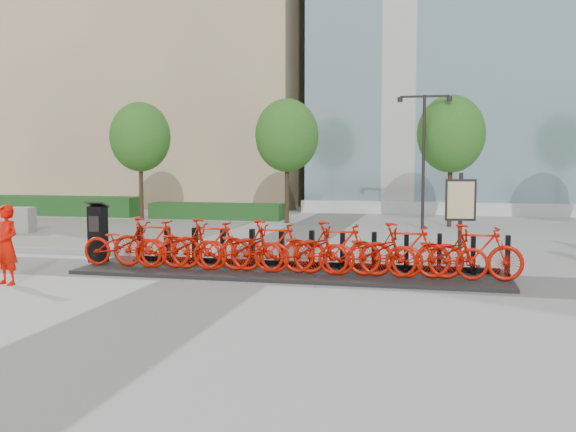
% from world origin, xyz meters
% --- Properties ---
extents(ground, '(120.00, 120.00, 0.00)m').
position_xyz_m(ground, '(0.00, 0.00, 0.00)').
color(ground, '#9A9A9A').
extents(gravel_patch, '(14.00, 14.00, 0.00)m').
position_xyz_m(gravel_patch, '(-10.00, 7.00, 0.01)').
color(gravel_patch, slate).
rests_on(gravel_patch, ground).
extents(hedge_a, '(10.00, 1.40, 0.90)m').
position_xyz_m(hedge_a, '(-14.00, 13.50, 0.45)').
color(hedge_a, '#1B571D').
rests_on(hedge_a, ground).
extents(hedge_b, '(6.00, 1.20, 0.70)m').
position_xyz_m(hedge_b, '(-5.00, 13.20, 0.35)').
color(hedge_b, '#1B571D').
rests_on(hedge_b, ground).
extents(tree_0, '(2.60, 2.60, 5.10)m').
position_xyz_m(tree_0, '(-8.00, 12.00, 3.59)').
color(tree_0, '#332315').
rests_on(tree_0, ground).
extents(tree_1, '(2.60, 2.60, 5.10)m').
position_xyz_m(tree_1, '(-1.50, 12.00, 3.59)').
color(tree_1, '#332315').
rests_on(tree_1, ground).
extents(tree_2, '(2.60, 2.60, 5.10)m').
position_xyz_m(tree_2, '(5.00, 12.00, 3.59)').
color(tree_2, '#332315').
rests_on(tree_2, ground).
extents(streetlamp, '(2.00, 0.20, 5.00)m').
position_xyz_m(streetlamp, '(4.00, 11.00, 3.13)').
color(streetlamp, black).
rests_on(streetlamp, ground).
extents(dock_pad, '(9.60, 2.40, 0.08)m').
position_xyz_m(dock_pad, '(1.30, 0.30, 0.04)').
color(dock_pad, black).
rests_on(dock_pad, ground).
extents(dock_rail_posts, '(8.74, 0.50, 0.85)m').
position_xyz_m(dock_rail_posts, '(1.72, 0.77, 0.51)').
color(dock_rail_posts, black).
rests_on(dock_rail_posts, dock_pad).
extents(bike_0, '(1.98, 0.69, 1.04)m').
position_xyz_m(bike_0, '(-2.60, -0.05, 0.60)').
color(bike_0, '#BD1001').
rests_on(bike_0, dock_pad).
extents(bike_1, '(1.92, 0.54, 1.15)m').
position_xyz_m(bike_1, '(-1.88, -0.05, 0.66)').
color(bike_1, '#BD1001').
rests_on(bike_1, dock_pad).
extents(bike_2, '(1.98, 0.69, 1.04)m').
position_xyz_m(bike_2, '(-1.16, -0.05, 0.60)').
color(bike_2, '#BD1001').
rests_on(bike_2, dock_pad).
extents(bike_3, '(1.92, 0.54, 1.15)m').
position_xyz_m(bike_3, '(-0.44, -0.05, 0.66)').
color(bike_3, '#BD1001').
rests_on(bike_3, dock_pad).
extents(bike_4, '(1.98, 0.69, 1.04)m').
position_xyz_m(bike_4, '(0.28, -0.05, 0.60)').
color(bike_4, '#BD1001').
rests_on(bike_4, dock_pad).
extents(bike_5, '(1.92, 0.54, 1.15)m').
position_xyz_m(bike_5, '(1.00, -0.05, 0.66)').
color(bike_5, '#BD1001').
rests_on(bike_5, dock_pad).
extents(bike_6, '(1.98, 0.69, 1.04)m').
position_xyz_m(bike_6, '(1.72, -0.05, 0.60)').
color(bike_6, '#BD1001').
rests_on(bike_6, dock_pad).
extents(bike_7, '(1.92, 0.54, 1.15)m').
position_xyz_m(bike_7, '(2.44, -0.05, 0.66)').
color(bike_7, '#BD1001').
rests_on(bike_7, dock_pad).
extents(bike_8, '(1.98, 0.69, 1.04)m').
position_xyz_m(bike_8, '(3.16, -0.05, 0.60)').
color(bike_8, '#BD1001').
rests_on(bike_8, dock_pad).
extents(bike_9, '(1.92, 0.54, 1.15)m').
position_xyz_m(bike_9, '(3.88, -0.05, 0.66)').
color(bike_9, '#BD1001').
rests_on(bike_9, dock_pad).
extents(bike_10, '(1.98, 0.69, 1.04)m').
position_xyz_m(bike_10, '(4.60, -0.05, 0.60)').
color(bike_10, '#BD1001').
rests_on(bike_10, dock_pad).
extents(bike_11, '(1.92, 0.54, 1.15)m').
position_xyz_m(bike_11, '(5.32, -0.05, 0.66)').
color(bike_11, '#BD1001').
rests_on(bike_11, dock_pad).
extents(kiosk, '(0.47, 0.40, 1.49)m').
position_xyz_m(kiosk, '(-3.49, 0.38, 0.79)').
color(kiosk, black).
rests_on(kiosk, dock_pad).
extents(worker_red, '(0.69, 0.55, 1.65)m').
position_xyz_m(worker_red, '(-4.03, -2.29, 0.82)').
color(worker_red, '#DD0B00').
rests_on(worker_red, ground).
extents(jersey_barrier, '(2.40, 0.92, 0.90)m').
position_xyz_m(jersey_barrier, '(-10.69, 6.31, 0.45)').
color(jersey_barrier, gray).
rests_on(jersey_barrier, ground).
extents(map_sign, '(0.74, 0.22, 2.25)m').
position_xyz_m(map_sign, '(5.09, 2.55, 1.49)').
color(map_sign, black).
rests_on(map_sign, ground).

